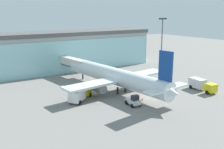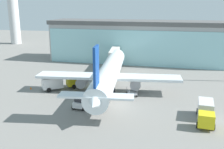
{
  "view_description": "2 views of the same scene",
  "coord_description": "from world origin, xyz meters",
  "px_view_note": "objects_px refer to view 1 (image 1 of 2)",
  "views": [
    {
      "loc": [
        -37.29,
        -41.54,
        18.74
      ],
      "look_at": [
        -4.43,
        7.2,
        4.41
      ],
      "focal_mm": 42.0,
      "sensor_mm": 36.0,
      "label": 1
    },
    {
      "loc": [
        8.03,
        -41.93,
        17.06
      ],
      "look_at": [
        -2.46,
        9.02,
        3.06
      ],
      "focal_mm": 42.0,
      "sensor_mm": 36.0,
      "label": 2
    }
  ],
  "objects_px": {
    "fuel_truck": "(202,85)",
    "baggage_cart": "(138,88)",
    "airplane": "(116,77)",
    "catering_truck": "(80,94)",
    "safety_cone_nose": "(142,99)",
    "apron_light_mast": "(162,39)",
    "jet_bridge": "(71,62)",
    "pushback_tug": "(134,101)",
    "safety_cone_wingtip": "(57,106)"
  },
  "relations": [
    {
      "from": "catering_truck",
      "to": "baggage_cart",
      "type": "height_order",
      "value": "catering_truck"
    },
    {
      "from": "pushback_tug",
      "to": "fuel_truck",
      "type": "bearing_deg",
      "value": -87.73
    },
    {
      "from": "airplane",
      "to": "safety_cone_wingtip",
      "type": "height_order",
      "value": "airplane"
    },
    {
      "from": "airplane",
      "to": "catering_truck",
      "type": "height_order",
      "value": "airplane"
    },
    {
      "from": "safety_cone_nose",
      "to": "pushback_tug",
      "type": "bearing_deg",
      "value": -157.4
    },
    {
      "from": "pushback_tug",
      "to": "safety_cone_wingtip",
      "type": "height_order",
      "value": "pushback_tug"
    },
    {
      "from": "jet_bridge",
      "to": "pushback_tug",
      "type": "height_order",
      "value": "jet_bridge"
    },
    {
      "from": "apron_light_mast",
      "to": "safety_cone_nose",
      "type": "xyz_separation_m",
      "value": [
        -25.54,
        -20.68,
        -9.7
      ]
    },
    {
      "from": "jet_bridge",
      "to": "pushback_tug",
      "type": "xyz_separation_m",
      "value": [
        -0.19,
        -29.71,
        -3.15
      ]
    },
    {
      "from": "jet_bridge",
      "to": "safety_cone_wingtip",
      "type": "bearing_deg",
      "value": 142.49
    },
    {
      "from": "catering_truck",
      "to": "safety_cone_nose",
      "type": "bearing_deg",
      "value": -69.52
    },
    {
      "from": "baggage_cart",
      "to": "safety_cone_nose",
      "type": "relative_size",
      "value": 5.8
    },
    {
      "from": "airplane",
      "to": "pushback_tug",
      "type": "height_order",
      "value": "airplane"
    },
    {
      "from": "airplane",
      "to": "catering_truck",
      "type": "distance_m",
      "value": 10.57
    },
    {
      "from": "fuel_truck",
      "to": "baggage_cart",
      "type": "height_order",
      "value": "fuel_truck"
    },
    {
      "from": "airplane",
      "to": "fuel_truck",
      "type": "xyz_separation_m",
      "value": [
        17.34,
        -11.27,
        -2.08
      ]
    },
    {
      "from": "pushback_tug",
      "to": "safety_cone_nose",
      "type": "height_order",
      "value": "pushback_tug"
    },
    {
      "from": "baggage_cart",
      "to": "pushback_tug",
      "type": "distance_m",
      "value": 11.07
    },
    {
      "from": "catering_truck",
      "to": "safety_cone_nose",
      "type": "height_order",
      "value": "catering_truck"
    },
    {
      "from": "baggage_cart",
      "to": "jet_bridge",
      "type": "bearing_deg",
      "value": -2.33
    },
    {
      "from": "jet_bridge",
      "to": "catering_truck",
      "type": "distance_m",
      "value": 22.46
    },
    {
      "from": "pushback_tug",
      "to": "safety_cone_wingtip",
      "type": "bearing_deg",
      "value": 65.9
    },
    {
      "from": "airplane",
      "to": "safety_cone_nose",
      "type": "height_order",
      "value": "airplane"
    },
    {
      "from": "catering_truck",
      "to": "fuel_truck",
      "type": "height_order",
      "value": "same"
    },
    {
      "from": "pushback_tug",
      "to": "safety_cone_wingtip",
      "type": "xyz_separation_m",
      "value": [
        -13.32,
        7.53,
        -0.7
      ]
    },
    {
      "from": "catering_truck",
      "to": "safety_cone_nose",
      "type": "xyz_separation_m",
      "value": [
        11.28,
        -7.27,
        -1.19
      ]
    },
    {
      "from": "catering_truck",
      "to": "pushback_tug",
      "type": "distance_m",
      "value": 11.64
    },
    {
      "from": "apron_light_mast",
      "to": "safety_cone_nose",
      "type": "relative_size",
      "value": 30.11
    },
    {
      "from": "jet_bridge",
      "to": "apron_light_mast",
      "type": "distance_m",
      "value": 30.56
    },
    {
      "from": "apron_light_mast",
      "to": "safety_cone_wingtip",
      "type": "height_order",
      "value": "apron_light_mast"
    },
    {
      "from": "jet_bridge",
      "to": "baggage_cart",
      "type": "bearing_deg",
      "value": -167.16
    },
    {
      "from": "fuel_truck",
      "to": "pushback_tug",
      "type": "bearing_deg",
      "value": -87.02
    },
    {
      "from": "airplane",
      "to": "fuel_truck",
      "type": "distance_m",
      "value": 20.78
    },
    {
      "from": "catering_truck",
      "to": "jet_bridge",
      "type": "bearing_deg",
      "value": 32.9
    },
    {
      "from": "fuel_truck",
      "to": "baggage_cart",
      "type": "xyz_separation_m",
      "value": [
        -12.34,
        9.04,
        -0.97
      ]
    },
    {
      "from": "apron_light_mast",
      "to": "fuel_truck",
      "type": "xyz_separation_m",
      "value": [
        -9.21,
        -23.3,
        -8.51
      ]
    },
    {
      "from": "baggage_cart",
      "to": "fuel_truck",
      "type": "bearing_deg",
      "value": -147.57
    },
    {
      "from": "fuel_truck",
      "to": "safety_cone_nose",
      "type": "distance_m",
      "value": 16.58
    },
    {
      "from": "jet_bridge",
      "to": "catering_truck",
      "type": "xyz_separation_m",
      "value": [
        -7.77,
        -20.9,
        -2.65
      ]
    },
    {
      "from": "fuel_truck",
      "to": "baggage_cart",
      "type": "distance_m",
      "value": 15.33
    },
    {
      "from": "jet_bridge",
      "to": "pushback_tug",
      "type": "bearing_deg",
      "value": 173.47
    },
    {
      "from": "fuel_truck",
      "to": "safety_cone_wingtip",
      "type": "height_order",
      "value": "fuel_truck"
    },
    {
      "from": "jet_bridge",
      "to": "safety_cone_wingtip",
      "type": "relative_size",
      "value": 26.04
    },
    {
      "from": "jet_bridge",
      "to": "airplane",
      "type": "relative_size",
      "value": 0.38
    },
    {
      "from": "pushback_tug",
      "to": "safety_cone_nose",
      "type": "distance_m",
      "value": 4.06
    },
    {
      "from": "fuel_truck",
      "to": "safety_cone_wingtip",
      "type": "distance_m",
      "value": 34.46
    },
    {
      "from": "fuel_truck",
      "to": "baggage_cart",
      "type": "bearing_deg",
      "value": -120.16
    },
    {
      "from": "catering_truck",
      "to": "baggage_cart",
      "type": "distance_m",
      "value": 15.32
    },
    {
      "from": "catering_truck",
      "to": "pushback_tug",
      "type": "xyz_separation_m",
      "value": [
        7.59,
        -8.81,
        -0.49
      ]
    },
    {
      "from": "safety_cone_nose",
      "to": "safety_cone_wingtip",
      "type": "distance_m",
      "value": 18.04
    }
  ]
}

